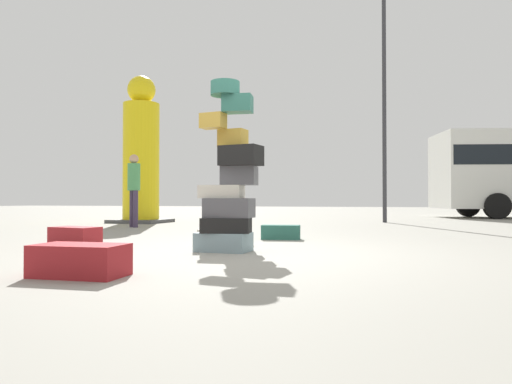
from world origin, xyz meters
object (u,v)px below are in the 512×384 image
(suitcase_maroon_foreground_far, at_px, (75,236))
(lamp_post, at_px, (384,68))
(suitcase_tower, at_px, (229,186))
(suitcase_maroon_white_trunk, at_px, (80,260))
(suitcase_cream_left_side, at_px, (225,237))
(person_bearded_onlooker, at_px, (134,184))
(yellow_dummy_statue, at_px, (141,157))
(suitcase_teal_behind_tower, at_px, (281,232))

(suitcase_maroon_foreground_far, bearing_deg, lamp_post, 71.45)
(suitcase_tower, height_order, suitcase_maroon_white_trunk, suitcase_tower)
(suitcase_tower, distance_m, suitcase_cream_left_side, 1.14)
(suitcase_tower, xyz_separation_m, person_bearded_onlooker, (-4.04, 4.30, 0.21))
(yellow_dummy_statue, relative_size, lamp_post, 0.60)
(yellow_dummy_statue, distance_m, lamp_post, 7.62)
(suitcase_tower, bearing_deg, suitcase_teal_behind_tower, 84.32)
(suitcase_maroon_white_trunk, height_order, suitcase_teal_behind_tower, suitcase_maroon_white_trunk)
(suitcase_tower, relative_size, suitcase_teal_behind_tower, 3.41)
(suitcase_maroon_white_trunk, bearing_deg, yellow_dummy_statue, 113.85)
(suitcase_teal_behind_tower, xyz_separation_m, yellow_dummy_statue, (-5.28, 4.40, 1.79))
(suitcase_maroon_foreground_far, xyz_separation_m, yellow_dummy_statue, (-2.58, 6.17, 1.78))
(suitcase_tower, relative_size, suitcase_cream_left_side, 2.93)
(suitcase_cream_left_side, distance_m, yellow_dummy_statue, 7.52)
(suitcase_tower, bearing_deg, suitcase_cream_left_side, 114.54)
(suitcase_cream_left_side, bearing_deg, yellow_dummy_statue, 131.12)
(suitcase_maroon_foreground_far, relative_size, yellow_dummy_statue, 0.17)
(suitcase_cream_left_side, relative_size, yellow_dummy_statue, 0.17)
(suitcase_teal_behind_tower, bearing_deg, yellow_dummy_statue, 131.89)
(suitcase_maroon_white_trunk, xyz_separation_m, suitcase_cream_left_side, (0.18, 3.02, -0.02))
(suitcase_maroon_foreground_far, height_order, person_bearded_onlooker, person_bearded_onlooker)
(suitcase_maroon_foreground_far, xyz_separation_m, lamp_post, (4.21, 8.39, 4.44))
(person_bearded_onlooker, bearing_deg, suitcase_maroon_white_trunk, -25.64)
(suitcase_maroon_foreground_far, xyz_separation_m, person_bearded_onlooker, (-1.54, 4.09, 0.93))
(suitcase_teal_behind_tower, distance_m, lamp_post, 8.12)
(person_bearded_onlooker, height_order, yellow_dummy_statue, yellow_dummy_statue)
(suitcase_cream_left_side, relative_size, person_bearded_onlooker, 0.42)
(suitcase_tower, xyz_separation_m, suitcase_maroon_white_trunk, (-0.55, -2.22, -0.71))
(suitcase_teal_behind_tower, relative_size, suitcase_cream_left_side, 0.86)
(person_bearded_onlooker, bearing_deg, suitcase_teal_behind_tower, 7.41)
(yellow_dummy_statue, bearing_deg, suitcase_maroon_white_trunk, -62.21)
(suitcase_maroon_foreground_far, xyz_separation_m, suitcase_cream_left_side, (2.14, 0.59, -0.02))
(person_bearded_onlooker, relative_size, lamp_post, 0.25)
(suitcase_maroon_white_trunk, relative_size, suitcase_cream_left_side, 1.04)
(suitcase_maroon_foreground_far, height_order, suitcase_teal_behind_tower, suitcase_maroon_foreground_far)
(suitcase_maroon_white_trunk, distance_m, yellow_dummy_statue, 9.88)
(suitcase_maroon_white_trunk, bearing_deg, suitcase_tower, 72.20)
(suitcase_teal_behind_tower, relative_size, person_bearded_onlooker, 0.36)
(suitcase_maroon_foreground_far, bearing_deg, person_bearded_onlooker, 118.65)
(suitcase_maroon_white_trunk, distance_m, person_bearded_onlooker, 7.45)
(lamp_post, bearing_deg, suitcase_cream_left_side, -104.85)
(suitcase_cream_left_side, distance_m, lamp_post, 9.21)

